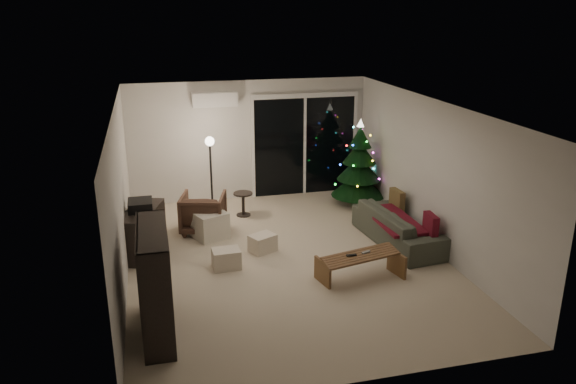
# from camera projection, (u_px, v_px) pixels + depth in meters

# --- Properties ---
(room) EXTENTS (6.50, 7.51, 2.60)m
(room) POSITION_uv_depth(u_px,v_px,m) (291.00, 172.00, 10.31)
(room) COLOR beige
(room) RESTS_ON ground
(bookshelf) EXTENTS (0.52, 1.42, 1.39)m
(bookshelf) POSITION_uv_depth(u_px,v_px,m) (141.00, 284.00, 6.85)
(bookshelf) COLOR black
(bookshelf) RESTS_ON floor
(media_cabinet) EXTENTS (0.80, 1.30, 0.76)m
(media_cabinet) POSITION_uv_depth(u_px,v_px,m) (143.00, 231.00, 9.28)
(media_cabinet) COLOR black
(media_cabinet) RESTS_ON floor
(stereo) EXTENTS (0.38, 0.46, 0.16)m
(stereo) POSITION_uv_depth(u_px,v_px,m) (140.00, 205.00, 9.13)
(stereo) COLOR black
(stereo) RESTS_ON media_cabinet
(armchair) EXTENTS (0.95, 0.96, 0.72)m
(armchair) POSITION_uv_depth(u_px,v_px,m) (203.00, 213.00, 10.18)
(armchair) COLOR #3E291B
(armchair) RESTS_ON floor
(ottoman) EXTENTS (0.69, 0.69, 0.48)m
(ottoman) POSITION_uv_depth(u_px,v_px,m) (210.00, 225.00, 9.93)
(ottoman) COLOR beige
(ottoman) RESTS_ON floor
(cardboard_box_a) EXTENTS (0.44, 0.34, 0.31)m
(cardboard_box_a) POSITION_uv_depth(u_px,v_px,m) (226.00, 259.00, 8.80)
(cardboard_box_a) COLOR silver
(cardboard_box_a) RESTS_ON floor
(cardboard_box_b) EXTENTS (0.51, 0.46, 0.29)m
(cardboard_box_b) POSITION_uv_depth(u_px,v_px,m) (263.00, 243.00, 9.41)
(cardboard_box_b) COLOR silver
(cardboard_box_b) RESTS_ON floor
(side_table) EXTENTS (0.40, 0.40, 0.47)m
(side_table) POSITION_uv_depth(u_px,v_px,m) (243.00, 204.00, 10.99)
(side_table) COLOR black
(side_table) RESTS_ON floor
(floor_lamp) EXTENTS (0.24, 0.24, 1.52)m
(floor_lamp) POSITION_uv_depth(u_px,v_px,m) (211.00, 179.00, 10.80)
(floor_lamp) COLOR black
(floor_lamp) RESTS_ON floor
(sofa) EXTENTS (0.99, 2.10, 0.59)m
(sofa) POSITION_uv_depth(u_px,v_px,m) (399.00, 226.00, 9.71)
(sofa) COLOR #424738
(sofa) RESTS_ON floor
(sofa_throw) EXTENTS (0.63, 1.46, 0.05)m
(sofa_throw) POSITION_uv_depth(u_px,v_px,m) (394.00, 220.00, 9.64)
(sofa_throw) COLOR maroon
(sofa_throw) RESTS_ON sofa
(cushion_a) EXTENTS (0.15, 0.40, 0.39)m
(cushion_a) POSITION_uv_depth(u_px,v_px,m) (397.00, 200.00, 10.29)
(cushion_a) COLOR brown
(cushion_a) RESTS_ON sofa
(cushion_b) EXTENTS (0.14, 0.40, 0.39)m
(cushion_b) POSITION_uv_depth(u_px,v_px,m) (431.00, 226.00, 9.09)
(cushion_b) COLOR maroon
(cushion_b) RESTS_ON sofa
(coffee_table) EXTENTS (1.31, 0.71, 0.39)m
(coffee_table) POSITION_uv_depth(u_px,v_px,m) (360.00, 267.00, 8.43)
(coffee_table) COLOR brown
(coffee_table) RESTS_ON floor
(remote_a) EXTENTS (0.16, 0.05, 0.02)m
(remote_a) POSITION_uv_depth(u_px,v_px,m) (351.00, 255.00, 8.33)
(remote_a) COLOR black
(remote_a) RESTS_ON coffee_table
(remote_b) EXTENTS (0.15, 0.09, 0.02)m
(remote_b) POSITION_uv_depth(u_px,v_px,m) (366.00, 252.00, 8.43)
(remote_b) COLOR slate
(remote_b) RESTS_ON coffee_table
(christmas_tree) EXTENTS (1.40, 1.40, 1.79)m
(christmas_tree) POSITION_uv_depth(u_px,v_px,m) (359.00, 163.00, 11.40)
(christmas_tree) COLOR black
(christmas_tree) RESTS_ON floor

